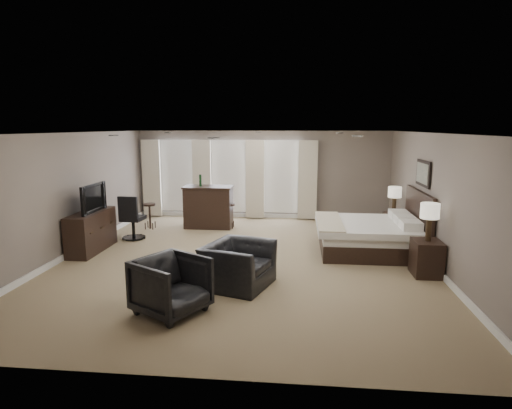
# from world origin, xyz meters

# --- Properties ---
(room) EXTENTS (7.60, 8.60, 2.64)m
(room) POSITION_xyz_m (0.00, 0.00, 1.30)
(room) COLOR #847254
(room) RESTS_ON ground
(window_bay) EXTENTS (5.25, 0.20, 2.30)m
(window_bay) POSITION_xyz_m (-1.00, 4.11, 1.20)
(window_bay) COLOR silver
(window_bay) RESTS_ON room
(bed) EXTENTS (2.15, 2.05, 1.37)m
(bed) POSITION_xyz_m (2.58, 0.88, 0.68)
(bed) COLOR silver
(bed) RESTS_ON ground
(nightstand_near) EXTENTS (0.49, 0.60, 0.66)m
(nightstand_near) POSITION_xyz_m (3.47, -0.57, 0.33)
(nightstand_near) COLOR black
(nightstand_near) RESTS_ON ground
(nightstand_far) EXTENTS (0.44, 0.53, 0.58)m
(nightstand_far) POSITION_xyz_m (3.47, 2.33, 0.29)
(nightstand_far) COLOR black
(nightstand_far) RESTS_ON ground
(lamp_near) EXTENTS (0.34, 0.34, 0.70)m
(lamp_near) POSITION_xyz_m (3.47, -0.57, 1.01)
(lamp_near) COLOR beige
(lamp_near) RESTS_ON nightstand_near
(lamp_far) EXTENTS (0.33, 0.33, 0.67)m
(lamp_far) POSITION_xyz_m (3.47, 2.33, 0.92)
(lamp_far) COLOR beige
(lamp_far) RESTS_ON nightstand_far
(wall_art) EXTENTS (0.04, 0.96, 0.56)m
(wall_art) POSITION_xyz_m (3.70, 0.88, 1.75)
(wall_art) COLOR slate
(wall_art) RESTS_ON room
(dresser) EXTENTS (0.49, 1.52, 0.88)m
(dresser) POSITION_xyz_m (-3.45, 0.32, 0.44)
(dresser) COLOR black
(dresser) RESTS_ON ground
(tv) EXTENTS (0.62, 1.08, 0.14)m
(tv) POSITION_xyz_m (-3.45, 0.32, 0.95)
(tv) COLOR black
(tv) RESTS_ON dresser
(armchair_near) EXTENTS (1.08, 1.33, 1.01)m
(armchair_near) POSITION_xyz_m (0.07, -1.44, 0.50)
(armchair_near) COLOR black
(armchair_near) RESTS_ON ground
(armchair_far) EXTENTS (1.19, 1.21, 0.93)m
(armchair_far) POSITION_xyz_m (-0.75, -2.64, 0.47)
(armchair_far) COLOR black
(armchair_far) RESTS_ON ground
(bar_counter) EXTENTS (1.32, 0.68, 1.15)m
(bar_counter) POSITION_xyz_m (-1.34, 2.79, 0.57)
(bar_counter) COLOR black
(bar_counter) RESTS_ON ground
(bar_stool_left) EXTENTS (0.36, 0.36, 0.69)m
(bar_stool_left) POSITION_xyz_m (-2.89, 2.48, 0.34)
(bar_stool_left) COLOR black
(bar_stool_left) RESTS_ON ground
(bar_stool_right) EXTENTS (0.41, 0.41, 0.68)m
(bar_stool_right) POSITION_xyz_m (-0.77, 2.78, 0.34)
(bar_stool_right) COLOR black
(bar_stool_right) RESTS_ON ground
(desk_chair) EXTENTS (0.60, 0.60, 1.10)m
(desk_chair) POSITION_xyz_m (-2.93, 1.41, 0.55)
(desk_chair) COLOR black
(desk_chair) RESTS_ON ground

